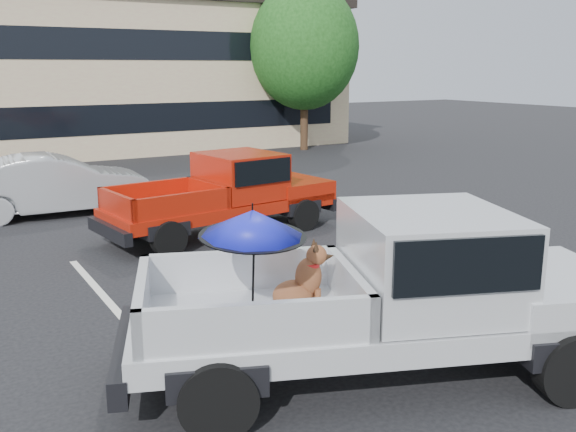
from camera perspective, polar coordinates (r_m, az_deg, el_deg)
name	(u,v)px	position (r m, az deg, el deg)	size (l,w,h in m)	color
ground	(359,310)	(9.30, 6.37, -8.34)	(90.00, 90.00, 0.00)	black
stripe_left	(112,305)	(9.78, -15.42, -7.64)	(0.12, 5.00, 0.01)	silver
stripe_right	(423,248)	(12.59, 11.91, -2.78)	(0.12, 5.00, 0.01)	silver
motel_building	(101,72)	(28.82, -16.26, 12.22)	(20.40, 8.40, 6.30)	tan
tree_right	(305,46)	(26.98, 1.48, 14.83)	(4.46, 4.46, 6.78)	#332114
tree_back	(166,46)	(32.90, -10.80, 14.65)	(4.68, 4.68, 7.11)	#332114
silver_pickup	(408,285)	(7.21, 10.61, -6.03)	(6.02, 3.84, 2.06)	black
red_pickup	(234,189)	(13.42, -4.78, 2.38)	(5.19, 2.34, 1.65)	black
silver_sedan	(55,184)	(15.98, -19.98, 2.65)	(1.50, 4.30, 1.42)	#AEB1B5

